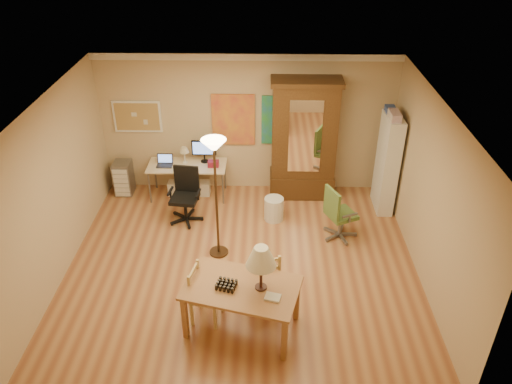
{
  "coord_description": "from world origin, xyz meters",
  "views": [
    {
      "loc": [
        0.35,
        -6.18,
        5.13
      ],
      "look_at": [
        0.22,
        0.3,
        1.19
      ],
      "focal_mm": 35.0,
      "sensor_mm": 36.0,
      "label": 1
    }
  ],
  "objects_px": {
    "office_chair_green": "(339,224)",
    "armoire": "(303,147)",
    "bookshelf": "(387,164)",
    "dining_table": "(249,279)",
    "computer_desk": "(190,176)",
    "office_chair_black": "(186,207)"
  },
  "relations": [
    {
      "from": "dining_table",
      "to": "armoire",
      "type": "distance_m",
      "value": 3.67
    },
    {
      "from": "armoire",
      "to": "office_chair_green",
      "type": "bearing_deg",
      "value": -69.08
    },
    {
      "from": "office_chair_green",
      "to": "armoire",
      "type": "relative_size",
      "value": 0.42
    },
    {
      "from": "computer_desk",
      "to": "office_chair_green",
      "type": "xyz_separation_m",
      "value": [
        2.71,
        -1.35,
        -0.15
      ]
    },
    {
      "from": "computer_desk",
      "to": "office_chair_black",
      "type": "relative_size",
      "value": 1.47
    },
    {
      "from": "computer_desk",
      "to": "office_chair_green",
      "type": "bearing_deg",
      "value": -26.4
    },
    {
      "from": "bookshelf",
      "to": "armoire",
      "type": "bearing_deg",
      "value": 163.5
    },
    {
      "from": "dining_table",
      "to": "armoire",
      "type": "bearing_deg",
      "value": 75.63
    },
    {
      "from": "bookshelf",
      "to": "office_chair_green",
      "type": "bearing_deg",
      "value": -133.37
    },
    {
      "from": "armoire",
      "to": "bookshelf",
      "type": "bearing_deg",
      "value": -16.5
    },
    {
      "from": "bookshelf",
      "to": "computer_desk",
      "type": "bearing_deg",
      "value": 174.45
    },
    {
      "from": "dining_table",
      "to": "bookshelf",
      "type": "bearing_deg",
      "value": 52.42
    },
    {
      "from": "office_chair_green",
      "to": "bookshelf",
      "type": "distance_m",
      "value": 1.51
    },
    {
      "from": "computer_desk",
      "to": "office_chair_black",
      "type": "xyz_separation_m",
      "value": [
        0.04,
        -0.87,
        -0.14
      ]
    },
    {
      "from": "armoire",
      "to": "bookshelf",
      "type": "height_order",
      "value": "armoire"
    },
    {
      "from": "dining_table",
      "to": "computer_desk",
      "type": "xyz_separation_m",
      "value": [
        -1.26,
        3.47,
        -0.47
      ]
    },
    {
      "from": "dining_table",
      "to": "computer_desk",
      "type": "height_order",
      "value": "dining_table"
    },
    {
      "from": "office_chair_black",
      "to": "armoire",
      "type": "bearing_deg",
      "value": 24.14
    },
    {
      "from": "office_chair_green",
      "to": "bookshelf",
      "type": "relative_size",
      "value": 0.54
    },
    {
      "from": "office_chair_black",
      "to": "office_chair_green",
      "type": "relative_size",
      "value": 1.02
    },
    {
      "from": "computer_desk",
      "to": "bookshelf",
      "type": "xyz_separation_m",
      "value": [
        3.65,
        -0.35,
        0.5
      ]
    },
    {
      "from": "dining_table",
      "to": "armoire",
      "type": "xyz_separation_m",
      "value": [
        0.91,
        3.55,
        0.14
      ]
    }
  ]
}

